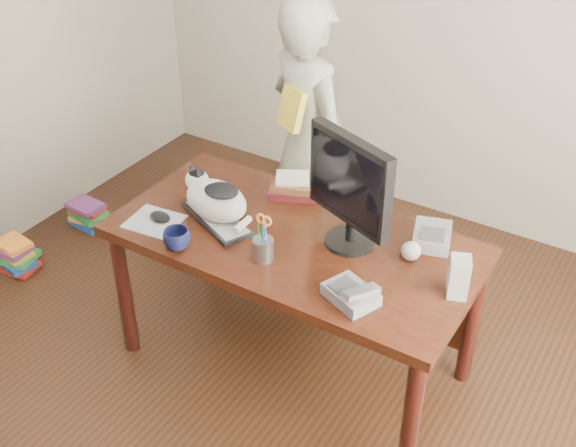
# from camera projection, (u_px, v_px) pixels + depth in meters

# --- Properties ---
(room) EXTENTS (4.50, 4.50, 4.50)m
(room) POSITION_uv_depth(u_px,v_px,m) (200.00, 178.00, 2.37)
(room) COLOR black
(room) RESTS_ON ground
(desk) EXTENTS (1.60, 0.80, 0.75)m
(desk) POSITION_uv_depth(u_px,v_px,m) (303.00, 255.00, 3.27)
(desk) COLOR black
(desk) RESTS_ON ground
(keyboard) EXTENTS (0.42, 0.30, 0.02)m
(keyboard) POSITION_uv_depth(u_px,v_px,m) (217.00, 219.00, 3.23)
(keyboard) COLOR black
(keyboard) RESTS_ON desk
(cat) EXTENTS (0.38, 0.29, 0.22)m
(cat) POSITION_uv_depth(u_px,v_px,m) (214.00, 198.00, 3.17)
(cat) COLOR silver
(cat) RESTS_ON keyboard
(monitor) EXTENTS (0.44, 0.29, 0.51)m
(monitor) POSITION_uv_depth(u_px,v_px,m) (350.00, 187.00, 2.92)
(monitor) COLOR black
(monitor) RESTS_ON desk
(pen_cup) EXTENTS (0.09, 0.09, 0.23)m
(pen_cup) POSITION_uv_depth(u_px,v_px,m) (263.00, 247.00, 2.96)
(pen_cup) COLOR gray
(pen_cup) RESTS_ON desk
(mousepad) EXTENTS (0.25, 0.23, 0.01)m
(mousepad) POSITION_uv_depth(u_px,v_px,m) (154.00, 221.00, 3.22)
(mousepad) COLOR #9EA4AA
(mousepad) RESTS_ON desk
(mouse) EXTENTS (0.11, 0.08, 0.04)m
(mouse) POSITION_uv_depth(u_px,v_px,m) (160.00, 217.00, 3.22)
(mouse) COLOR black
(mouse) RESTS_ON mousepad
(coffee_mug) EXTENTS (0.14, 0.14, 0.09)m
(coffee_mug) POSITION_uv_depth(u_px,v_px,m) (177.00, 239.00, 3.04)
(coffee_mug) COLOR black
(coffee_mug) RESTS_ON desk
(phone) EXTENTS (0.24, 0.21, 0.09)m
(phone) POSITION_uv_depth(u_px,v_px,m) (352.00, 294.00, 2.76)
(phone) COLOR #5D5D62
(phone) RESTS_ON desk
(speaker) EXTENTS (0.10, 0.11, 0.17)m
(speaker) POSITION_uv_depth(u_px,v_px,m) (459.00, 277.00, 2.76)
(speaker) COLOR gray
(speaker) RESTS_ON desk
(baseball) EXTENTS (0.08, 0.08, 0.08)m
(baseball) POSITION_uv_depth(u_px,v_px,m) (411.00, 251.00, 2.97)
(baseball) COLOR beige
(baseball) RESTS_ON desk
(book_stack) EXTENTS (0.30, 0.27, 0.09)m
(book_stack) POSITION_uv_depth(u_px,v_px,m) (295.00, 186.00, 3.40)
(book_stack) COLOR #451215
(book_stack) RESTS_ON desk
(calculator) EXTENTS (0.21, 0.24, 0.06)m
(calculator) POSITION_uv_depth(u_px,v_px,m) (432.00, 236.00, 3.08)
(calculator) COLOR #5D5D62
(calculator) RESTS_ON desk
(person) EXTENTS (0.68, 0.57, 1.58)m
(person) POSITION_uv_depth(u_px,v_px,m) (309.00, 143.00, 3.77)
(person) COLOR beige
(person) RESTS_ON ground
(held_book) EXTENTS (0.17, 0.14, 0.21)m
(held_book) POSITION_uv_depth(u_px,v_px,m) (292.00, 109.00, 3.50)
(held_book) COLOR gold
(held_book) RESTS_ON person
(book_pile_a) EXTENTS (0.27, 0.22, 0.18)m
(book_pile_a) POSITION_uv_depth(u_px,v_px,m) (15.00, 255.00, 4.12)
(book_pile_a) COLOR #A81E18
(book_pile_a) RESTS_ON ground
(book_pile_b) EXTENTS (0.26, 0.20, 0.15)m
(book_pile_b) POSITION_uv_depth(u_px,v_px,m) (88.00, 214.00, 4.51)
(book_pile_b) COLOR #194798
(book_pile_b) RESTS_ON ground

